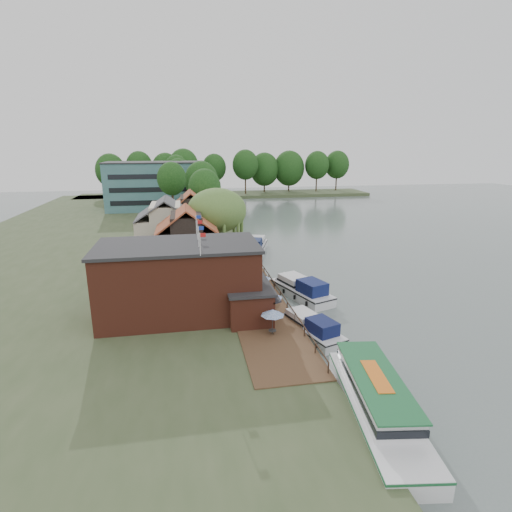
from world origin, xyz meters
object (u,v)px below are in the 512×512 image
willow (217,224)px  tour_boat (378,400)px  hotel_block (157,186)px  swan (341,382)px  umbrella_0 (272,322)px  cruiser_0 (311,324)px  umbrella_1 (272,304)px  umbrella_3 (260,284)px  umbrella_5 (250,268)px  umbrella_2 (259,298)px  cottage_a (187,239)px  cruiser_1 (302,287)px  cruiser_2 (256,244)px  cottage_b (167,226)px  umbrella_4 (252,277)px  cottage_c (191,215)px  pub (200,278)px

willow → tour_boat: 38.08m
hotel_block → swan: hotel_block is taller
umbrella_0 → cruiser_0: 4.38m
umbrella_1 → umbrella_3: (-0.14, 5.88, 0.00)m
umbrella_3 → umbrella_5: 6.04m
umbrella_2 → cottage_a: bearing=114.2°
umbrella_2 → cruiser_1: 8.06m
swan → umbrella_5: bearing=97.8°
umbrella_0 → swan: bearing=-61.2°
umbrella_0 → cruiser_1: umbrella_0 is taller
cruiser_2 → cottage_b: bearing=-156.0°
swan → umbrella_1: bearing=104.6°
umbrella_4 → cruiser_1: bearing=-16.4°
umbrella_1 → cruiser_1: (5.06, 6.87, -1.01)m
cruiser_1 → cruiser_0: bearing=-120.7°
willow → umbrella_0: 26.54m
cottage_a → cottage_c: (1.00, 19.00, 0.00)m
umbrella_4 → cruiser_2: umbrella_4 is taller
pub → cruiser_2: 28.61m
cottage_c → tour_boat: 52.33m
umbrella_2 → cruiser_1: size_ratio=0.23×
umbrella_0 → umbrella_1: bearing=77.6°
willow → tour_boat: bearing=-79.2°
umbrella_4 → cruiser_1: size_ratio=0.23×
cruiser_1 → cottage_b: bearing=109.2°
cottage_b → cruiser_0: 33.18m
cottage_b → pub: bearing=-80.9°
hotel_block → cruiser_1: 69.35m
cottage_c → willow: size_ratio=0.82×
cruiser_0 → umbrella_5: bearing=84.8°
umbrella_4 → cruiser_0: size_ratio=0.26×
umbrella_2 → swan: bearing=-72.9°
cottage_c → umbrella_3: 31.03m
umbrella_0 → umbrella_5: same height
cottage_a → umbrella_4: 11.57m
cottage_b → umbrella_1: bearing=-68.0°
umbrella_1 → cruiser_2: umbrella_1 is taller
pub → umbrella_1: 7.58m
umbrella_0 → cruiser_2: bearing=82.4°
cruiser_1 → umbrella_3: bearing=171.7°
willow → umbrella_0: (2.51, -26.12, -3.93)m
umbrella_2 → umbrella_5: 10.23m
umbrella_1 → umbrella_4: 8.56m
pub → cottage_c: cottage_c is taller
hotel_block → cruiser_0: size_ratio=2.79×
umbrella_4 → swan: umbrella_4 is taller
umbrella_3 → umbrella_0: bearing=-94.4°
cottage_a → umbrella_3: cottage_a is taller
cottage_c → willow: (3.50, -14.00, 0.96)m
cottage_a → cruiser_2: size_ratio=0.82×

